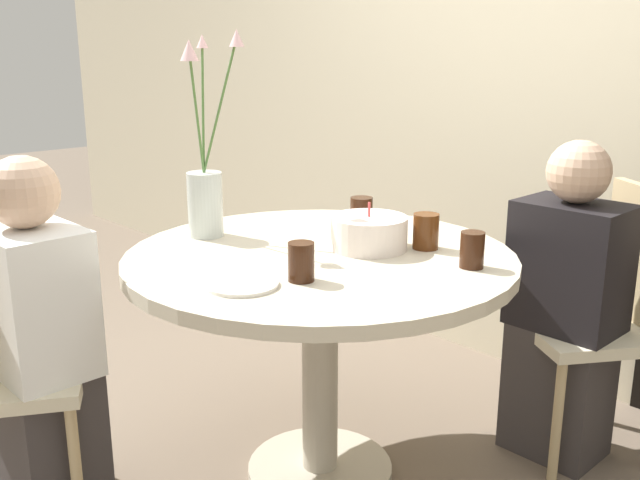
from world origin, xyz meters
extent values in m
plane|color=#6B5B4C|center=(0.00, 0.00, 0.00)|extent=(16.00, 16.00, 0.00)
cube|color=beige|center=(0.00, 1.23, 1.30)|extent=(8.00, 0.05, 2.60)
cylinder|color=beige|center=(0.00, 0.00, 0.74)|extent=(1.18, 1.18, 0.04)
cylinder|color=#B7AD99|center=(0.00, 0.00, 0.37)|extent=(0.11, 0.11, 0.69)
cylinder|color=#B7AD99|center=(0.00, 0.00, 0.01)|extent=(0.47, 0.47, 0.03)
cube|color=beige|center=(0.50, 0.75, 0.44)|extent=(0.56, 0.56, 0.04)
cylinder|color=tan|center=(0.27, 0.70, 0.21)|extent=(0.03, 0.03, 0.42)
cylinder|color=tan|center=(0.55, 0.52, 0.21)|extent=(0.03, 0.03, 0.42)
cylinder|color=tan|center=(0.46, 0.99, 0.21)|extent=(0.03, 0.03, 0.42)
cube|color=beige|center=(-0.47, -0.78, 0.44)|extent=(0.55, 0.55, 0.04)
cylinder|color=tan|center=(-0.23, -0.72, 0.21)|extent=(0.03, 0.03, 0.42)
cylinder|color=tan|center=(-0.52, -0.54, 0.21)|extent=(0.03, 0.03, 0.42)
cylinder|color=white|center=(0.07, 0.14, 0.81)|extent=(0.24, 0.24, 0.10)
cylinder|color=#E54C4C|center=(0.07, 0.14, 0.88)|extent=(0.01, 0.01, 0.04)
cylinder|color=silver|center=(-0.40, -0.13, 0.86)|extent=(0.11, 0.11, 0.21)
cylinder|color=#4C7538|center=(-0.39, -0.16, 1.16)|extent=(0.04, 0.07, 0.38)
cone|color=beige|center=(-0.37, -0.19, 1.35)|extent=(0.06, 0.06, 0.06)
cylinder|color=#4C7538|center=(-0.38, -0.08, 1.18)|extent=(0.06, 0.12, 0.42)
cone|color=beige|center=(-0.35, -0.02, 1.39)|extent=(0.05, 0.05, 0.05)
cylinder|color=#4C7538|center=(-0.43, -0.11, 1.17)|extent=(0.06, 0.06, 0.41)
cone|color=beige|center=(-0.46, -0.08, 1.38)|extent=(0.04, 0.04, 0.04)
cylinder|color=silver|center=(0.09, -0.36, 0.76)|extent=(0.19, 0.19, 0.01)
cylinder|color=#33190C|center=(-0.09, 0.28, 0.81)|extent=(0.08, 0.08, 0.12)
cylinder|color=#33190C|center=(0.16, -0.22, 0.81)|extent=(0.07, 0.07, 0.11)
cylinder|color=#51280F|center=(0.19, 0.27, 0.81)|extent=(0.08, 0.08, 0.11)
cylinder|color=#33190C|center=(0.40, 0.21, 0.81)|extent=(0.07, 0.07, 0.10)
cube|color=#383333|center=(0.46, 0.68, 0.23)|extent=(0.31, 0.24, 0.46)
cube|color=black|center=(0.46, 0.68, 0.67)|extent=(0.34, 0.24, 0.42)
sphere|color=#D1A889|center=(0.46, 0.68, 0.98)|extent=(0.20, 0.20, 0.20)
cube|color=#383333|center=(-0.42, -0.71, 0.23)|extent=(0.31, 0.24, 0.46)
cube|color=white|center=(-0.42, -0.71, 0.67)|extent=(0.34, 0.24, 0.42)
sphere|color=#D1A889|center=(-0.42, -0.71, 0.98)|extent=(0.20, 0.20, 0.20)
camera|label=1|loc=(1.50, -1.43, 1.36)|focal=40.00mm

